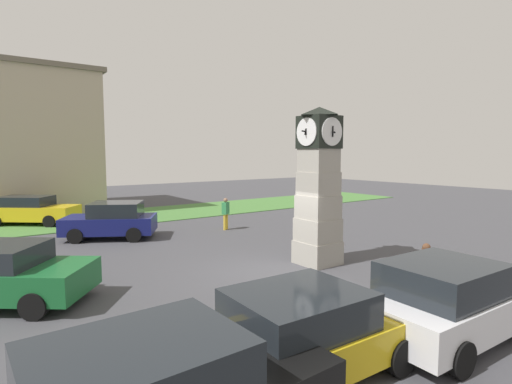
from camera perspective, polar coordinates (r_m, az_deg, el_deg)
name	(u,v)px	position (r m, az deg, el deg)	size (l,w,h in m)	color
ground_plane	(274,272)	(12.95, 2.57, -11.35)	(76.06, 76.06, 0.00)	#424247
clock_tower	(318,190)	(13.60, 8.89, 0.35)	(1.46, 1.47, 5.29)	#9D988E
bollard_near_tower	(426,261)	(13.18, 23.10, -9.02)	(0.26, 0.26, 1.08)	brown
bollard_mid_row	(398,271)	(12.17, 19.58, -10.56)	(0.24, 0.24, 0.89)	#333338
car_near_tower	(307,331)	(7.19, 7.25, -19.11)	(3.96, 2.17, 1.50)	gold
car_by_building	(447,300)	(9.16, 25.68, -13.77)	(3.97, 2.18, 1.61)	silver
car_far_lot	(30,210)	(24.28, -29.53, -2.26)	(4.63, 4.22, 1.52)	gold
car_silver_hatch	(112,220)	(18.85, -19.90, -3.82)	(4.31, 3.61, 1.61)	navy
car_end_of_row	(3,274)	(11.93, -32.47, -9.82)	(4.36, 4.01, 1.51)	#19602D
pedestrian_crossing_lot	(226,212)	(19.79, -4.36, -2.83)	(0.47, 0.42, 1.58)	gold
grass_verge_far	(113,218)	(24.87, -19.70, -3.47)	(45.64, 6.10, 0.04)	#477A38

